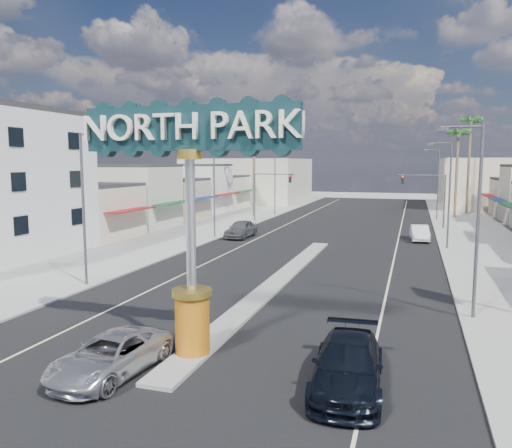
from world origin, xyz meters
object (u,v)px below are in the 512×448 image
Objects in this scene: streetlight_r_far at (437,181)px; car_parked_right at (420,233)px; traffic_signal_right at (427,190)px; palm_left_far at (254,131)px; suv_left at (111,355)px; car_parked_left at (241,229)px; streetlight_l_near at (86,201)px; gateway_sign at (190,200)px; traffic_signal_left at (269,188)px; streetlight_l_mid at (216,186)px; streetlight_l_far at (276,179)px; streetlight_r_near at (475,212)px; palm_right_far at (471,126)px; streetlight_r_mid at (448,189)px; suv_right at (348,365)px; palm_right_mid at (458,137)px.

streetlight_r_far reaches higher than car_parked_right.
traffic_signal_right is 0.46× the size of palm_left_far.
traffic_signal_right is 45.89m from suv_left.
car_parked_right is (16.66, 3.24, -0.13)m from car_parked_left.
streetlight_l_near reaches higher than suv_left.
gateway_sign reaches higher than traffic_signal_left.
streetlight_l_far is (0.00, 22.00, 0.00)m from streetlight_l_mid.
streetlight_l_far reaches higher than traffic_signal_left.
streetlight_r_near is 52.71m from palm_right_far.
streetlight_r_mid and streetlight_r_far have the same top height.
traffic_signal_right is 0.43× the size of palm_right_far.
gateway_sign is 29.91m from streetlight_r_mid.
streetlight_l_near is 0.64× the size of palm_right_far.
streetlight_l_mid and streetlight_r_mid have the same top height.
streetlight_l_far is at bearing 180.00° from streetlight_r_far.
streetlight_r_far is (19.62, 8.01, 0.79)m from traffic_signal_left.
streetlight_r_near is 10.91m from suv_right.
palm_right_mid is 0.86× the size of palm_right_far.
streetlight_l_mid and streetlight_r_near have the same top height.
streetlight_r_mid is 31.47m from palm_left_far.
streetlight_r_mid is 29.62m from suv_right.
streetlight_r_near is 24.76m from car_parked_right.
palm_right_far is 2.80× the size of car_parked_left.
car_parked_right is (-2.02, 24.30, -4.34)m from streetlight_r_near.
streetlight_r_far is 2.03× the size of car_parked_right.
palm_left_far is at bearing 122.43° from traffic_signal_left.
palm_right_mid is (2.57, 46.00, 5.54)m from streetlight_r_near.
streetlight_l_mid and streetlight_l_far have the same top height.
palm_right_mid reaches higher than suv_left.
palm_left_far is at bearing 106.28° from car_parked_left.
traffic_signal_left is 0.67× the size of streetlight_l_near.
palm_right_far reaches higher than streetlight_l_near.
palm_left_far is 2.60× the size of car_parked_left.
car_parked_left is (-17.43, -12.94, -3.42)m from traffic_signal_right.
car_parked_right is (2.48, 33.26, -0.05)m from suv_right.
suv_left is (-11.18, -44.36, -3.58)m from traffic_signal_right.
car_parked_right is (-2.02, -17.70, -4.34)m from streetlight_r_far.
streetlight_l_near is 14.06m from suv_left.
palm_right_far reaches higher than palm_left_far.
streetlight_l_near is at bearing -90.00° from streetlight_l_mid.
streetlight_l_near is 1.78× the size of car_parked_left.
gateway_sign is 1.02× the size of streetlight_r_mid.
streetlight_l_near is at bearing -116.06° from palm_right_far.
car_parked_left is at bearing 105.83° from gateway_sign.
streetlight_r_far is (20.87, 22.00, 0.00)m from streetlight_l_mid.
traffic_signal_left is at bearing 146.40° from car_parked_right.
streetlight_r_mid is 33.14m from palm_right_far.
car_parked_right is at bearing 94.75° from streetlight_r_near.
suv_left is (-12.43, -52.37, -4.37)m from streetlight_r_far.
suv_right is at bearing -97.33° from palm_right_mid.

